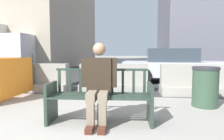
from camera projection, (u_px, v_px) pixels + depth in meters
The scene contains 9 objects.
ground_plane at pixel (40, 135), 2.79m from camera, with size 200.00×200.00×0.00m, color gray.
street_asphalt at pixel (115, 74), 11.38m from camera, with size 120.00×12.00×0.01m, color #333335.
street_bench at pixel (100, 98), 3.31m from camera, with size 1.72×0.65×0.88m.
seated_person at pixel (99, 81), 3.23m from camera, with size 0.59×0.74×1.31m.
jersey_barrier_centre at pixel (114, 80), 5.94m from camera, with size 2.00×0.69×0.84m.
jersey_barrier_left at pixel (37, 80), 6.08m from camera, with size 2.02×0.74×0.84m.
jersey_barrier_right at pixel (198, 83), 5.45m from camera, with size 2.03×0.77×0.84m.
car_sedan_mid at pixel (173, 66), 7.98m from camera, with size 4.08×1.96×1.33m.
trash_bin at pixel (205, 87), 4.27m from camera, with size 0.55×0.55×0.86m.
Camera 1 is at (1.35, -2.55, 1.14)m, focal length 32.00 mm.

